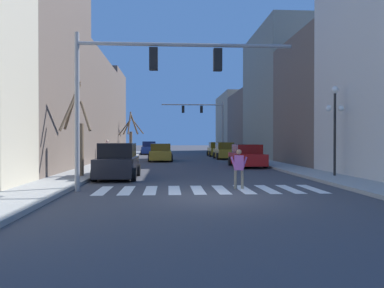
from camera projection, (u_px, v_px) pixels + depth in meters
ground_plane at (216, 197)px, 12.51m from camera, size 240.00×240.00×0.00m
sidewalk_left at (24, 197)px, 12.10m from camera, size 2.10×90.00×0.15m
building_row_left at (47, 86)px, 26.97m from camera, size 6.00×45.18×13.05m
building_row_right at (289, 104)px, 36.89m from camera, size 6.00×62.90×12.93m
crosswalk_stripes at (209, 190)px, 14.36m from camera, size 8.55×2.60×0.01m
traffic_signal_near at (145, 75)px, 14.04m from camera, size 8.19×0.28×5.91m
traffic_signal_far at (205, 116)px, 44.66m from camera, size 7.39×0.28×6.52m
street_lamp_right_corner at (335, 113)px, 18.48m from camera, size 0.95×0.36×4.42m
car_parked_right_far at (247, 156)px, 26.61m from camera, size 2.15×4.69×1.60m
car_parked_left_far at (225, 151)px, 37.64m from camera, size 1.97×4.35×1.67m
car_parked_left_mid at (149, 148)px, 49.81m from camera, size 2.07×4.86×1.72m
car_driving_toward_lane at (161, 153)px, 33.94m from camera, size 2.14×4.87×1.58m
car_driving_away_lane at (216, 150)px, 43.81m from camera, size 1.99×4.11×1.66m
car_parked_left_near at (118, 162)px, 18.51m from camera, size 2.03×4.22×1.76m
pedestrian_near_right_corner at (239, 165)px, 14.63m from camera, size 0.67×0.26×1.55m
pedestrian_crossing_street at (107, 149)px, 30.03m from camera, size 0.76×0.34×1.79m
street_tree_left_mid at (78, 134)px, 18.39m from camera, size 1.88×2.58×4.71m
street_tree_right_mid at (131, 134)px, 44.42m from camera, size 2.90×2.70×5.12m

